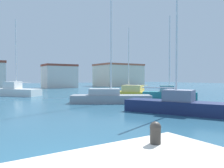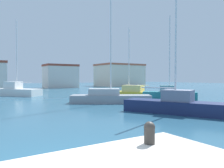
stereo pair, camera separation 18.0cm
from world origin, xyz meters
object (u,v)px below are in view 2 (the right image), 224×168
at_px(mooring_bollard, 149,132).
at_px(sailboat_navy_near_pier, 176,105).
at_px(sailboat_white_outer_mooring, 16,91).
at_px(sailboat_yellow_far_right, 130,92).
at_px(sailboat_teal_distant_north, 169,94).
at_px(sailboat_grey_center_channel, 110,97).

bearing_deg(mooring_bollard, sailboat_navy_near_pier, 38.55).
bearing_deg(mooring_bollard, sailboat_white_outer_mooring, 86.40).
height_order(sailboat_navy_near_pier, sailboat_yellow_far_right, sailboat_yellow_far_right).
bearing_deg(mooring_bollard, sailboat_teal_distant_north, 42.04).
xyz_separation_m(mooring_bollard, sailboat_white_outer_mooring, (1.85, 29.34, -0.52)).
bearing_deg(mooring_bollard, sailboat_grey_center_channel, 61.40).
relative_size(sailboat_grey_center_channel, sailboat_teal_distant_north, 1.38).
relative_size(sailboat_grey_center_channel, sailboat_navy_near_pier, 1.50).
bearing_deg(sailboat_white_outer_mooring, sailboat_navy_near_pier, -73.47).
distance_m(sailboat_grey_center_channel, sailboat_yellow_far_right, 9.43).
xyz_separation_m(sailboat_teal_distant_north, sailboat_navy_near_pier, (-6.92, -7.14, 0.00)).
bearing_deg(sailboat_white_outer_mooring, sailboat_grey_center_channel, -66.77).
distance_m(sailboat_teal_distant_north, sailboat_yellow_far_right, 7.02).
relative_size(mooring_bollard, sailboat_teal_distant_north, 0.06).
bearing_deg(sailboat_teal_distant_north, sailboat_yellow_far_right, 91.79).
bearing_deg(sailboat_yellow_far_right, mooring_bollard, -126.03).
xyz_separation_m(sailboat_navy_near_pier, sailboat_yellow_far_right, (6.71, 14.15, -0.08)).
bearing_deg(sailboat_navy_near_pier, mooring_bollard, -141.45).
distance_m(mooring_bollard, sailboat_navy_near_pier, 10.93).
bearing_deg(sailboat_navy_near_pier, sailboat_yellow_far_right, 64.65).
distance_m(sailboat_grey_center_channel, sailboat_navy_near_pier, 8.03).
relative_size(sailboat_white_outer_mooring, sailboat_navy_near_pier, 1.21).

